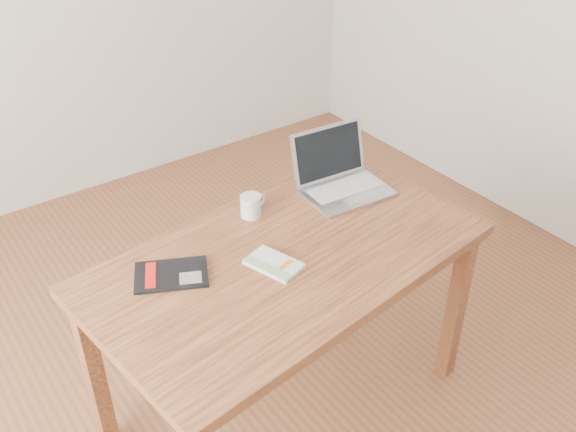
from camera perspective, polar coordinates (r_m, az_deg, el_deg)
room at (r=1.78m, az=-6.63°, el=10.87°), size 4.04×4.04×2.70m
desk at (r=2.19m, az=-0.15°, el=-5.26°), size 1.40×0.91×0.75m
white_guidebook at (r=2.08m, az=-1.26°, el=-4.30°), size 0.16×0.20×0.02m
black_guidebook at (r=2.08m, az=-10.34°, el=-5.15°), size 0.27×0.24×0.01m
laptop at (r=2.47m, az=4.69°, el=3.40°), size 0.34×0.30×0.22m
coffee_mug at (r=2.31m, az=-3.28°, el=0.97°), size 0.11×0.08×0.08m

